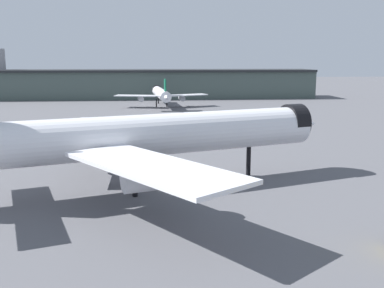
% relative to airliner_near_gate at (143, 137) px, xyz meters
% --- Properties ---
extents(ground, '(900.00, 900.00, 0.00)m').
position_rel_airliner_near_gate_xyz_m(ground, '(4.16, -0.10, -8.65)').
color(ground, '#56565B').
extents(airliner_near_gate, '(66.94, 59.53, 19.63)m').
position_rel_airliner_near_gate_xyz_m(airliner_near_gate, '(0.00, 0.00, 0.00)').
color(airliner_near_gate, white).
rests_on(airliner_near_gate, ground).
extents(airliner_far_taxiway, '(41.63, 45.81, 12.94)m').
position_rel_airliner_near_gate_xyz_m(airliner_far_taxiway, '(4.88, 127.48, -2.95)').
color(airliner_far_taxiway, white).
rests_on(airliner_far_taxiway, ground).
extents(terminal_building, '(205.76, 26.54, 26.26)m').
position_rel_airliner_near_gate_xyz_m(terminal_building, '(-16.51, 171.60, -0.79)').
color(terminal_building, '#475651').
rests_on(terminal_building, ground).
extents(traffic_cone_near_nose, '(0.59, 0.59, 0.73)m').
position_rel_airliner_near_gate_xyz_m(traffic_cone_near_nose, '(3.60, 40.11, -8.28)').
color(traffic_cone_near_nose, '#F2600C').
rests_on(traffic_cone_near_nose, ground).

